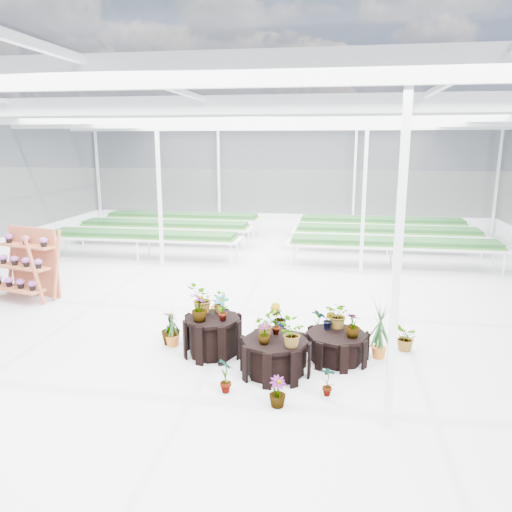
# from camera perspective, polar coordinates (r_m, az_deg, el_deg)

# --- Properties ---
(ground_plane) EXTENTS (24.00, 24.00, 0.00)m
(ground_plane) POSITION_cam_1_polar(r_m,az_deg,el_deg) (11.19, -2.86, -6.74)
(ground_plane) COLOR gray
(ground_plane) RESTS_ON ground
(greenhouse_shell) EXTENTS (18.00, 24.00, 4.50)m
(greenhouse_shell) POSITION_cam_1_polar(r_m,az_deg,el_deg) (10.64, -3.00, 4.75)
(greenhouse_shell) COLOR white
(greenhouse_shell) RESTS_ON ground
(steel_frame) EXTENTS (18.00, 24.00, 4.50)m
(steel_frame) POSITION_cam_1_polar(r_m,az_deg,el_deg) (10.64, -3.00, 4.75)
(steel_frame) COLOR silver
(steel_frame) RESTS_ON ground
(nursery_benches) EXTENTS (16.00, 7.00, 0.84)m
(nursery_benches) POSITION_cam_1_polar(r_m,az_deg,el_deg) (17.95, 1.83, 2.19)
(nursery_benches) COLOR silver
(nursery_benches) RESTS_ON ground
(plinth_tall) EXTENTS (1.24, 1.24, 0.70)m
(plinth_tall) POSITION_cam_1_polar(r_m,az_deg,el_deg) (9.12, -4.94, -9.08)
(plinth_tall) COLOR black
(plinth_tall) RESTS_ON ground
(plinth_mid) EXTENTS (1.25, 1.25, 0.60)m
(plinth_mid) POSITION_cam_1_polar(r_m,az_deg,el_deg) (8.39, 2.20, -11.44)
(plinth_mid) COLOR black
(plinth_mid) RESTS_ON ground
(plinth_low) EXTENTS (1.33, 1.33, 0.50)m
(plinth_low) POSITION_cam_1_polar(r_m,az_deg,el_deg) (9.01, 9.17, -10.19)
(plinth_low) COLOR black
(plinth_low) RESTS_ON ground
(shelf_rack) EXTENTS (1.80, 1.25, 1.73)m
(shelf_rack) POSITION_cam_1_polar(r_m,az_deg,el_deg) (13.31, -25.15, -0.90)
(shelf_rack) COLOR #A25033
(shelf_rack) RESTS_ON ground
(nursery_plants) EXTENTS (4.85, 3.23, 1.26)m
(nursery_plants) POSITION_cam_1_polar(r_m,az_deg,el_deg) (8.98, 2.34, -7.85)
(nursery_plants) COLOR #1C441E
(nursery_plants) RESTS_ON ground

